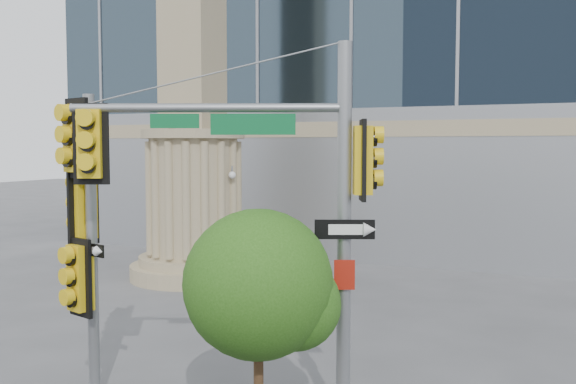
% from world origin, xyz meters
% --- Properties ---
extents(monument, '(4.40, 4.40, 16.60)m').
position_xyz_m(monument, '(-6.00, 9.00, 5.52)').
color(monument, tan).
rests_on(monument, ground).
extents(main_signal_pole, '(4.52, 2.22, 6.17)m').
position_xyz_m(main_signal_pole, '(1.45, -0.61, 3.82)').
color(main_signal_pole, slate).
rests_on(main_signal_pole, ground).
extents(secondary_signal_pole, '(0.94, 0.85, 5.43)m').
position_xyz_m(secondary_signal_pole, '(-1.97, -1.10, 3.19)').
color(secondary_signal_pole, slate).
rests_on(secondary_signal_pole, ground).
extents(street_tree, '(2.32, 2.26, 3.61)m').
position_xyz_m(street_tree, '(1.54, -1.27, 2.38)').
color(street_tree, tan).
rests_on(street_tree, ground).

